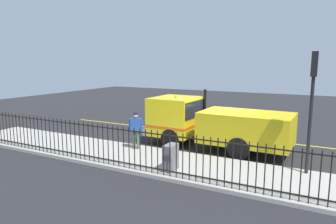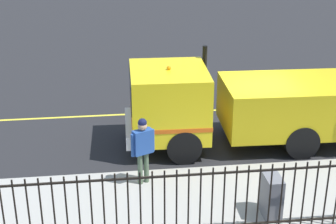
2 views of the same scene
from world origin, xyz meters
TOP-DOWN VIEW (x-y plane):
  - ground_plane at (0.00, 0.00)m, footprint 55.69×55.69m
  - sidewalk_slab at (3.37, 0.00)m, footprint 3.11×25.31m
  - lane_marking at (-2.35, 0.00)m, footprint 0.12×22.78m
  - work_truck at (0.25, -0.80)m, footprint 2.55×6.89m
  - worker_standing at (2.43, -3.44)m, footprint 0.40×0.59m
  - iron_fence at (4.75, 0.00)m, footprint 0.04×21.55m
  - traffic_light_near at (2.18, 3.70)m, footprint 0.30×0.22m
  - utility_cabinet at (4.19, -0.75)m, footprint 0.68×0.36m
  - traffic_cone at (-1.79, -3.06)m, footprint 0.43×0.43m

SIDE VIEW (x-z plane):
  - ground_plane at x=0.00m, z-range 0.00..0.00m
  - lane_marking at x=-2.35m, z-range 0.00..0.01m
  - sidewalk_slab at x=3.37m, z-range 0.00..0.14m
  - traffic_cone at x=-1.79m, z-range 0.00..0.61m
  - utility_cabinet at x=4.19m, z-range 0.14..1.12m
  - iron_fence at x=4.75m, z-range 0.15..1.73m
  - worker_standing at x=2.43m, z-range 0.33..2.06m
  - work_truck at x=0.25m, z-range -0.05..2.66m
  - traffic_light_near at x=2.18m, z-range 1.03..5.33m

